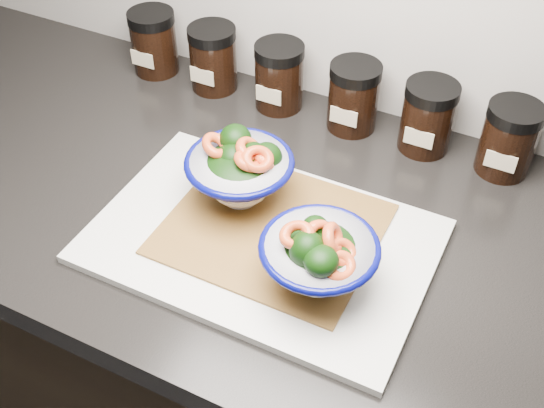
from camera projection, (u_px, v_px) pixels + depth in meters
The scene contains 12 objects.
cabinet at pixel (232, 372), 1.32m from camera, with size 3.43×0.58×0.86m, color black.
countertop at pixel (220, 203), 1.01m from camera, with size 3.50×0.60×0.04m, color black.
cutting_board at pixel (262, 241), 0.92m from camera, with size 0.45×0.30×0.01m, color silver.
bamboo_mat at pixel (272, 229), 0.92m from camera, with size 0.28×0.24×0.00m, color olive.
bowl_left at pixel (241, 170), 0.94m from camera, with size 0.15×0.15×0.11m.
bowl_right at pixel (319, 257), 0.82m from camera, with size 0.15×0.15×0.11m.
spice_jar_a at pixel (154, 42), 1.20m from camera, with size 0.08×0.08×0.11m.
spice_jar_b at pixel (213, 58), 1.16m from camera, with size 0.08×0.08×0.11m.
spice_jar_c at pixel (279, 76), 1.12m from camera, with size 0.08×0.08×0.11m.
spice_jar_d at pixel (353, 97), 1.08m from camera, with size 0.08×0.08×0.11m.
spice_jar_e at pixel (428, 117), 1.04m from camera, with size 0.08×0.08×0.11m.
spice_jar_f at pixel (509, 139), 1.00m from camera, with size 0.08×0.08×0.11m.
Camera 1 is at (0.40, 0.83, 1.57)m, focal length 45.00 mm.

